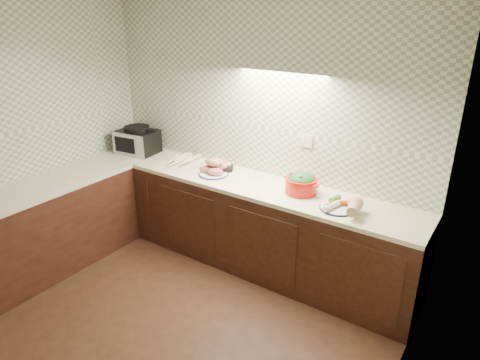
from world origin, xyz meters
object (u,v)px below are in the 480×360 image
Objects in this scene: sweet_potato_plate at (214,168)px; onion_bowl at (225,166)px; dutch_oven at (301,183)px; veg_plate at (347,205)px; toaster_oven at (138,140)px; parsnip_pile at (189,161)px.

sweet_potato_plate reaches higher than onion_bowl.
dutch_oven is 0.99× the size of veg_plate.
sweet_potato_plate is at bearing 178.91° from veg_plate.
toaster_oven is 1.32× the size of veg_plate.
toaster_oven is at bearing 178.13° from veg_plate.
dutch_oven is (2.08, 0.03, -0.05)m from toaster_oven.
parsnip_pile is at bearing 167.86° from sweet_potato_plate.
veg_plate is at bearing -7.48° from onion_bowl.
onion_bowl is 0.46× the size of dutch_oven.
dutch_oven is (0.90, -0.07, 0.05)m from onion_bowl.
dutch_oven is at bearing -0.15° from parsnip_pile.
toaster_oven reaches higher than parsnip_pile.
toaster_oven is 1.19m from onion_bowl.
parsnip_pile is 2.78× the size of onion_bowl.
sweet_potato_plate is at bearing -100.14° from onion_bowl.
parsnip_pile is at bearing 176.42° from veg_plate.
onion_bowl reaches higher than parsnip_pile.
parsnip_pile is at bearing -4.33° from toaster_oven.
sweet_potato_plate is (0.40, -0.09, 0.04)m from parsnip_pile.
parsnip_pile is at bearing -170.99° from onion_bowl.
parsnip_pile is 1.26× the size of veg_plate.
sweet_potato_plate reaches higher than veg_plate.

